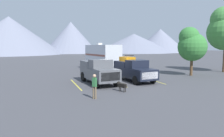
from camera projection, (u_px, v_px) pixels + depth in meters
ground_plane at (115, 81)px, 19.73m from camera, size 240.00×240.00×0.00m
pickup_truck_a at (98, 71)px, 18.59m from camera, size 2.51×5.44×2.26m
pickup_truck_b at (133, 69)px, 20.09m from camera, size 2.52×5.42×2.52m
lot_stripe_a at (76, 84)px, 18.18m from camera, size 0.12×5.50×0.01m
lot_stripe_b at (116, 82)px, 19.49m from camera, size 0.12×5.50×0.01m
lot_stripe_c at (150, 80)px, 20.80m from camera, size 0.12×5.50×0.01m
camper_trailer_a at (102, 56)px, 28.44m from camera, size 3.58×7.83×3.90m
person_a at (94, 85)px, 13.14m from camera, size 0.30×0.31×1.64m
dog at (121, 85)px, 15.37m from camera, size 0.57×0.89×0.75m
tree_a at (191, 45)px, 23.29m from camera, size 3.28×3.28×5.64m
mountain_ridge at (39, 38)px, 90.53m from camera, size 146.41×47.24×17.50m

